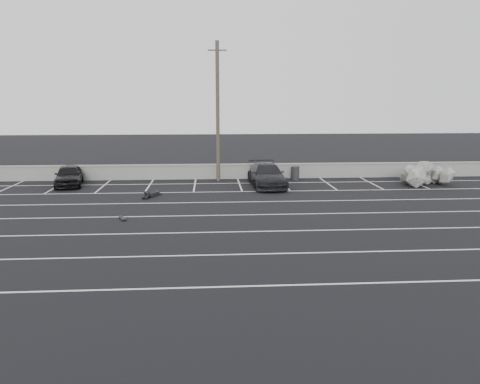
{
  "coord_description": "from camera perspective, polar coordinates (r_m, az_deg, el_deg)",
  "views": [
    {
      "loc": [
        -1.02,
        -19.29,
        5.52
      ],
      "look_at": [
        0.51,
        3.78,
        1.0
      ],
      "focal_mm": 35.0,
      "sensor_mm": 36.0,
      "label": 1
    }
  ],
  "objects": [
    {
      "name": "car_left",
      "position": [
        32.78,
        -20.14,
        1.92
      ],
      "size": [
        2.39,
        4.32,
        1.39
      ],
      "primitive_type": "imported",
      "rotation": [
        0.0,
        0.0,
        0.19
      ],
      "color": "black",
      "rests_on": "ground"
    },
    {
      "name": "trash_bin",
      "position": [
        33.39,
        6.75,
        2.31
      ],
      "size": [
        0.65,
        0.65,
        0.95
      ],
      "rotation": [
        0.0,
        0.0,
        -0.04
      ],
      "color": "#262628",
      "rests_on": "ground"
    },
    {
      "name": "seawall",
      "position": [
        33.67,
        -2.03,
        2.56
      ],
      "size": [
        50.0,
        0.45,
        1.06
      ],
      "color": "gray",
      "rests_on": "ground"
    },
    {
      "name": "utility_pole",
      "position": [
        32.5,
        -2.74,
        9.77
      ],
      "size": [
        1.26,
        0.25,
        9.47
      ],
      "color": "#4C4238",
      "rests_on": "ground"
    },
    {
      "name": "person",
      "position": [
        27.99,
        -10.53,
        -0.05
      ],
      "size": [
        2.31,
        2.71,
        0.43
      ],
      "primitive_type": null,
      "rotation": [
        0.0,
        0.0,
        -0.38
      ],
      "color": "black",
      "rests_on": "ground"
    },
    {
      "name": "skateboard",
      "position": [
        22.81,
        -14.13,
        -3.11
      ],
      "size": [
        0.46,
        0.73,
        0.09
      ],
      "rotation": [
        0.0,
        0.0,
        0.42
      ],
      "color": "black",
      "rests_on": "ground"
    },
    {
      "name": "stall_lines",
      "position": [
        24.34,
        -1.5,
        -2.04
      ],
      "size": [
        36.0,
        20.05,
        0.01
      ],
      "color": "silver",
      "rests_on": "ground"
    },
    {
      "name": "riprap_pile",
      "position": [
        33.5,
        21.37,
        1.66
      ],
      "size": [
        3.64,
        3.5,
        1.41
      ],
      "color": "#A29E97",
      "rests_on": "ground"
    },
    {
      "name": "ground",
      "position": [
        20.08,
        -0.75,
        -4.89
      ],
      "size": [
        120.0,
        120.0,
        0.0
      ],
      "primitive_type": "plane",
      "color": "black",
      "rests_on": "ground"
    },
    {
      "name": "car_right",
      "position": [
        30.63,
        3.29,
        2.07
      ],
      "size": [
        2.34,
        5.23,
        1.49
      ],
      "primitive_type": "imported",
      "rotation": [
        0.0,
        0.0,
        0.05
      ],
      "color": "black",
      "rests_on": "ground"
    }
  ]
}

